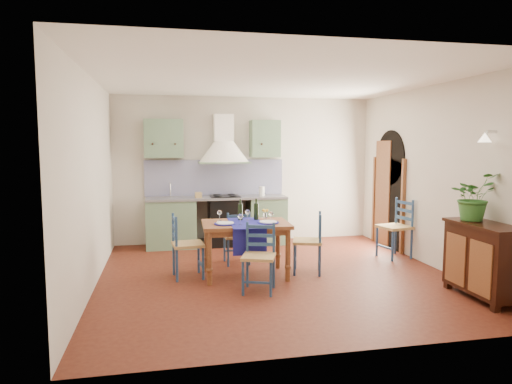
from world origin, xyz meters
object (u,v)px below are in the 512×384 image
dining_table (246,229)px  potted_plant (473,197)px  chair_near (259,257)px  sideboard (484,258)px

dining_table → potted_plant: (2.68, -1.28, 0.55)m
dining_table → potted_plant: bearing=-25.6°
potted_plant → chair_near: bearing=167.5°
chair_near → potted_plant: potted_plant is taller
chair_near → sideboard: sideboard is taller
dining_table → chair_near: dining_table is taller
chair_near → sideboard: (2.65, -0.82, 0.06)m
potted_plant → dining_table: bearing=154.4°
sideboard → potted_plant: potted_plant is taller
sideboard → chair_near: bearing=162.7°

